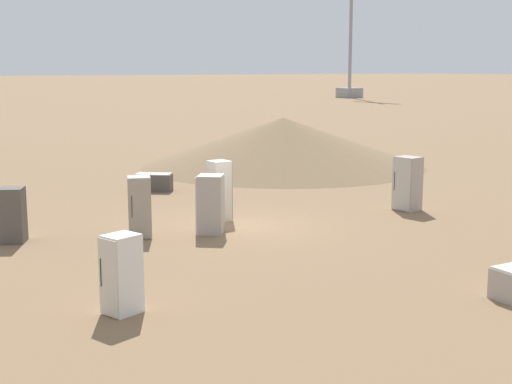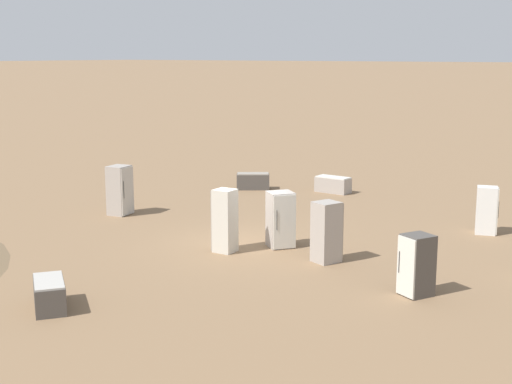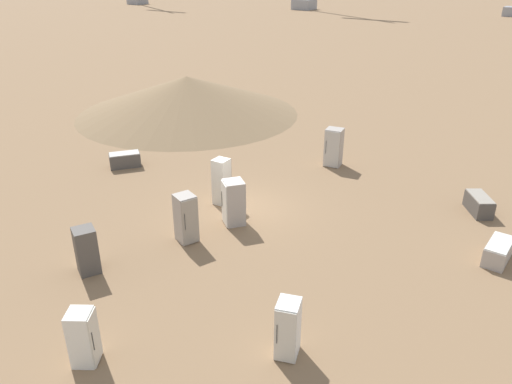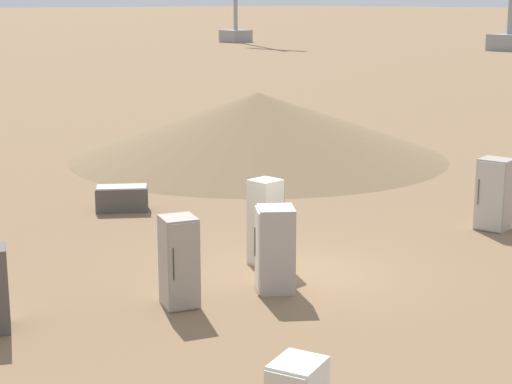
% 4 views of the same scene
% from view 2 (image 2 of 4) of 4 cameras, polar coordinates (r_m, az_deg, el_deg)
% --- Properties ---
extents(ground_plane, '(1000.00, 1000.00, 0.00)m').
position_cam_2_polar(ground_plane, '(22.49, -1.00, -4.24)').
color(ground_plane, '#846647').
extents(discarded_fridge_0, '(0.73, 1.51, 0.69)m').
position_cam_2_polar(discarded_fridge_0, '(31.03, 6.18, 0.60)').
color(discarded_fridge_0, '#A89E93').
rests_on(discarded_fridge_0, ground_plane).
extents(discarded_fridge_1, '(1.04, 1.04, 1.74)m').
position_cam_2_polar(discarded_fridge_1, '(22.07, 1.99, -2.22)').
color(discarded_fridge_1, '#A89E93').
rests_on(discarded_fridge_1, ground_plane).
extents(discarded_fridge_2, '(0.89, 0.85, 1.84)m').
position_cam_2_polar(discarded_fridge_2, '(26.97, -10.84, 0.14)').
color(discarded_fridge_2, '#A89E93').
rests_on(discarded_fridge_2, ground_plane).
extents(discarded_fridge_3, '(1.41, 1.56, 0.70)m').
position_cam_2_polar(discarded_fridge_3, '(17.62, -16.20, -7.86)').
color(discarded_fridge_3, '#4C4742').
rests_on(discarded_fridge_3, ground_plane).
extents(discarded_fridge_5, '(0.89, 0.84, 1.77)m').
position_cam_2_polar(discarded_fridge_5, '(20.58, 5.68, -3.20)').
color(discarded_fridge_5, '#A89E93').
rests_on(discarded_fridge_5, ground_plane).
extents(discarded_fridge_6, '(1.37, 1.55, 0.72)m').
position_cam_2_polar(discarded_fridge_6, '(31.59, -0.24, 0.87)').
color(discarded_fridge_6, '#4C4742').
rests_on(discarded_fridge_6, ground_plane).
extents(discarded_fridge_7, '(0.61, 0.68, 1.93)m').
position_cam_2_polar(discarded_fridge_7, '(21.52, -2.54, -2.31)').
color(discarded_fridge_7, beige).
rests_on(discarded_fridge_7, ground_plane).
extents(discarded_fridge_8, '(0.93, 0.89, 1.55)m').
position_cam_2_polar(discarded_fridge_8, '(18.15, 12.72, -5.73)').
color(discarded_fridge_8, '#4C4742').
rests_on(discarded_fridge_8, ground_plane).
extents(discarded_fridge_9, '(0.74, 0.82, 1.60)m').
position_cam_2_polar(discarded_fridge_9, '(24.89, 17.99, -1.41)').
color(discarded_fridge_9, white).
rests_on(discarded_fridge_9, ground_plane).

